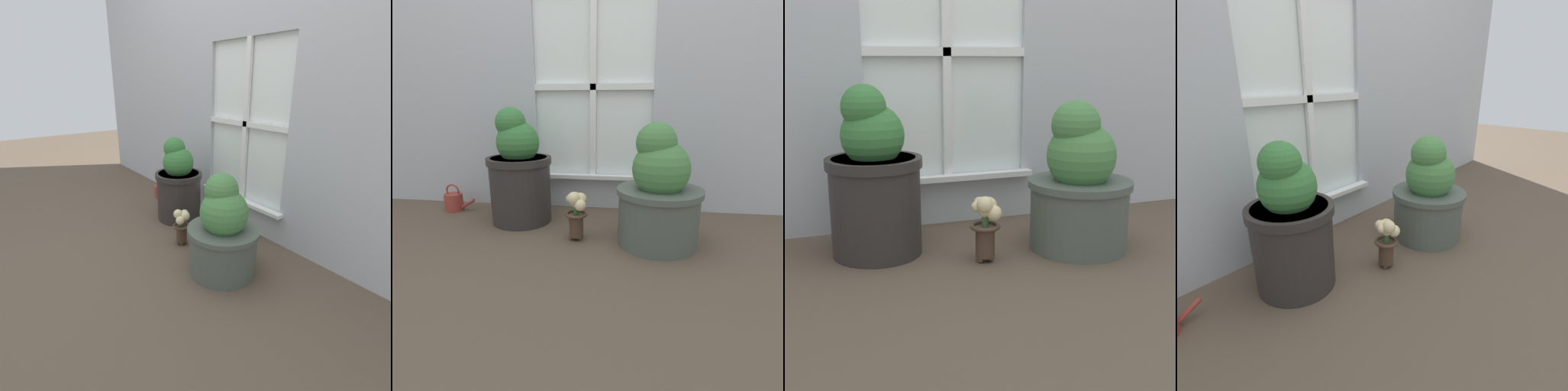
# 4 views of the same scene
# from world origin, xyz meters

# --- Properties ---
(ground_plane) EXTENTS (10.00, 10.00, 0.00)m
(ground_plane) POSITION_xyz_m (0.00, 0.00, 0.00)
(ground_plane) COLOR brown
(potted_plant_left) EXTENTS (0.35, 0.35, 0.64)m
(potted_plant_left) POSITION_xyz_m (-0.37, 0.34, 0.28)
(potted_plant_left) COLOR #2D2826
(potted_plant_left) RESTS_ON ground_plane
(potted_plant_right) EXTENTS (0.40, 0.40, 0.57)m
(potted_plant_right) POSITION_xyz_m (0.37, 0.13, 0.24)
(potted_plant_right) COLOR #4C564C
(potted_plant_right) RESTS_ON ground_plane
(flower_vase) EXTENTS (0.11, 0.11, 0.25)m
(flower_vase) POSITION_xyz_m (-0.02, 0.12, 0.15)
(flower_vase) COLOR #473323
(flower_vase) RESTS_ON ground_plane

